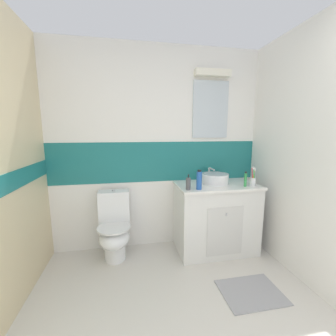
{
  "coord_description": "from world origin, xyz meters",
  "views": [
    {
      "loc": [
        -0.38,
        -0.28,
        1.48
      ],
      "look_at": [
        0.05,
        1.96,
        1.09
      ],
      "focal_mm": 23.16,
      "sensor_mm": 36.0,
      "label": 1
    }
  ],
  "objects_px": {
    "sink_basin": "(215,178)",
    "soap_dispenser": "(188,184)",
    "shampoo_bottle_tall": "(199,180)",
    "toothbrush_cup": "(253,181)",
    "toilet": "(114,228)",
    "toothpaste_tube_upright": "(245,179)"
  },
  "relations": [
    {
      "from": "sink_basin",
      "to": "toilet",
      "type": "relative_size",
      "value": 0.47
    },
    {
      "from": "toothbrush_cup",
      "to": "toilet",
      "type": "bearing_deg",
      "value": 172.34
    },
    {
      "from": "sink_basin",
      "to": "shampoo_bottle_tall",
      "type": "relative_size",
      "value": 1.71
    },
    {
      "from": "toothbrush_cup",
      "to": "toothpaste_tube_upright",
      "type": "height_order",
      "value": "toothbrush_cup"
    },
    {
      "from": "toilet",
      "to": "soap_dispenser",
      "type": "relative_size",
      "value": 4.55
    },
    {
      "from": "sink_basin",
      "to": "soap_dispenser",
      "type": "height_order",
      "value": "soap_dispenser"
    },
    {
      "from": "sink_basin",
      "to": "shampoo_bottle_tall",
      "type": "xyz_separation_m",
      "value": [
        -0.28,
        -0.23,
        0.04
      ]
    },
    {
      "from": "soap_dispenser",
      "to": "shampoo_bottle_tall",
      "type": "height_order",
      "value": "shampoo_bottle_tall"
    },
    {
      "from": "soap_dispenser",
      "to": "toilet",
      "type": "bearing_deg",
      "value": 163.91
    },
    {
      "from": "shampoo_bottle_tall",
      "to": "toothbrush_cup",
      "type": "bearing_deg",
      "value": 1.73
    },
    {
      "from": "sink_basin",
      "to": "soap_dispenser",
      "type": "distance_m",
      "value": 0.47
    },
    {
      "from": "toothbrush_cup",
      "to": "soap_dispenser",
      "type": "distance_m",
      "value": 0.79
    },
    {
      "from": "shampoo_bottle_tall",
      "to": "sink_basin",
      "type": "bearing_deg",
      "value": 39.5
    },
    {
      "from": "toothbrush_cup",
      "to": "shampoo_bottle_tall",
      "type": "relative_size",
      "value": 1.05
    },
    {
      "from": "soap_dispenser",
      "to": "toothbrush_cup",
      "type": "bearing_deg",
      "value": 1.42
    },
    {
      "from": "toilet",
      "to": "toothbrush_cup",
      "type": "distance_m",
      "value": 1.7
    },
    {
      "from": "sink_basin",
      "to": "toothbrush_cup",
      "type": "xyz_separation_m",
      "value": [
        0.38,
        -0.21,
        -0.0
      ]
    },
    {
      "from": "toothbrush_cup",
      "to": "shampoo_bottle_tall",
      "type": "xyz_separation_m",
      "value": [
        -0.66,
        -0.02,
        0.04
      ]
    },
    {
      "from": "toothpaste_tube_upright",
      "to": "toothbrush_cup",
      "type": "bearing_deg",
      "value": 1.22
    },
    {
      "from": "shampoo_bottle_tall",
      "to": "soap_dispenser",
      "type": "bearing_deg",
      "value": 179.75
    },
    {
      "from": "toilet",
      "to": "toothpaste_tube_upright",
      "type": "height_order",
      "value": "toothpaste_tube_upright"
    },
    {
      "from": "sink_basin",
      "to": "toothbrush_cup",
      "type": "height_order",
      "value": "toothbrush_cup"
    }
  ]
}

